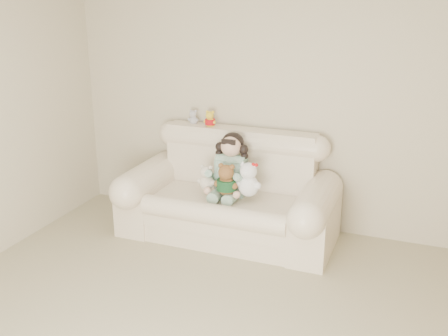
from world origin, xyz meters
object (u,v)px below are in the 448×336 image
at_px(white_cat, 249,176).
at_px(brown_teddy, 226,177).
at_px(seated_child, 231,164).
at_px(sofa, 228,188).
at_px(cream_teddy, 206,175).

bearing_deg(white_cat, brown_teddy, -169.01).
distance_m(seated_child, white_cat, 0.30).
xyz_separation_m(sofa, brown_teddy, (0.04, -0.15, 0.17)).
bearing_deg(seated_child, white_cat, -35.73).
distance_m(sofa, brown_teddy, 0.23).
height_order(white_cat, cream_teddy, white_cat).
xyz_separation_m(sofa, white_cat, (0.24, -0.09, 0.19)).
xyz_separation_m(seated_child, white_cat, (0.24, -0.17, -0.04)).
distance_m(brown_teddy, white_cat, 0.21).
relative_size(seated_child, white_cat, 1.57).
height_order(sofa, seated_child, seated_child).
height_order(sofa, brown_teddy, sofa).
relative_size(seated_child, brown_teddy, 1.72).
bearing_deg(sofa, seated_child, 85.79).
relative_size(seated_child, cream_teddy, 2.12).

